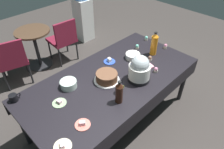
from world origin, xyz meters
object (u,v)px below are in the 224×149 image
coffee_mug_black (14,98)px  maroon_chair_left (12,59)px  dessert_plate_coral (83,124)px  cupcake_vanilla (165,46)px  cupcake_rose (137,47)px  slow_cooker (140,69)px  soda_bottle_cola (119,92)px  dessert_plate_cobalt (109,61)px  maroon_chair_right (63,38)px  dessert_plate_sage (59,103)px  coffee_mug_olive (120,90)px  glass_salad_bowl (69,84)px  cupcake_lemon (146,38)px  cupcake_berry (156,70)px  round_cafe_table (35,42)px  dessert_plate_cream (63,146)px  frosted_layer_cake (107,77)px  potluck_table (112,82)px  cupcake_mint (150,58)px  water_cooler (83,14)px  ceramic_snack_bowl (133,56)px  soda_bottle_orange_juice (154,44)px

coffee_mug_black → maroon_chair_left: bearing=70.4°
dessert_plate_coral → cupcake_vanilla: (1.72, 0.23, 0.02)m
maroon_chair_left → cupcake_rose: bearing=-48.1°
slow_cooker → soda_bottle_cola: slow_cooker is taller
dessert_plate_cobalt → maroon_chair_right: maroon_chair_right is taller
cupcake_rose → dessert_plate_sage: bearing=-175.2°
cupcake_rose → soda_bottle_cola: soda_bottle_cola is taller
soda_bottle_cola → coffee_mug_olive: bearing=39.6°
glass_salad_bowl → cupcake_lemon: (1.48, 0.04, -0.01)m
dessert_plate_cobalt → cupcake_berry: size_ratio=2.31×
cupcake_rose → coffee_mug_olive: coffee_mug_olive is taller
round_cafe_table → cupcake_berry: bearing=-76.7°
cupcake_vanilla → cupcake_berry: size_ratio=1.00×
glass_salad_bowl → coffee_mug_black: bearing=157.0°
glass_salad_bowl → slow_cooker: bearing=-36.2°
slow_cooker → cupcake_lemon: size_ratio=4.90×
glass_salad_bowl → dessert_plate_cream: (-0.49, -0.59, -0.03)m
cupcake_vanilla → dessert_plate_cobalt: bearing=158.1°
dessert_plate_sage → coffee_mug_olive: coffee_mug_olive is taller
frosted_layer_cake → coffee_mug_olive: frosted_layer_cake is taller
potluck_table → dessert_plate_coral: (-0.69, -0.30, 0.07)m
cupcake_mint → cupcake_berry: 0.25m
dessert_plate_coral → water_cooler: size_ratio=0.12×
maroon_chair_left → coffee_mug_black: bearing=-109.6°
frosted_layer_cake → dessert_plate_cobalt: frosted_layer_cake is taller
glass_salad_bowl → cupcake_berry: glass_salad_bowl is taller
ceramic_snack_bowl → soda_bottle_cola: size_ratio=0.71×
soda_bottle_orange_juice → round_cafe_table: soda_bottle_orange_juice is taller
dessert_plate_cobalt → cupcake_lemon: 0.81m
coffee_mug_black → coffee_mug_olive: same height
potluck_table → cupcake_berry: (0.47, -0.30, 0.09)m
slow_cooker → glass_salad_bowl: 0.82m
dessert_plate_coral → cupcake_berry: size_ratio=2.22×
potluck_table → coffee_mug_olive: coffee_mug_olive is taller
dessert_plate_cobalt → cupcake_rose: 0.52m
coffee_mug_olive → round_cafe_table: coffee_mug_olive is taller
potluck_table → maroon_chair_right: bearing=76.6°
coffee_mug_olive → soda_bottle_cola: bearing=-140.4°
ceramic_snack_bowl → cupcake_berry: ceramic_snack_bowl is taller
dessert_plate_coral → cupcake_lemon: (1.71, 0.57, 0.02)m
potluck_table → coffee_mug_black: coffee_mug_black is taller
cupcake_vanilla → ceramic_snack_bowl: bearing=162.5°
maroon_chair_right → coffee_mug_black: bearing=-139.3°
dessert_plate_coral → dessert_plate_cobalt: (0.90, 0.55, 0.00)m
dessert_plate_cobalt → maroon_chair_left: size_ratio=0.18×
dessert_plate_cream → cupcake_mint: 1.59m
glass_salad_bowl → water_cooler: 2.51m
glass_salad_bowl → soda_bottle_cola: bearing=-67.2°
maroon_chair_left → water_cooler: bearing=13.5°
dessert_plate_cobalt → cupcake_lemon: size_ratio=2.31×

